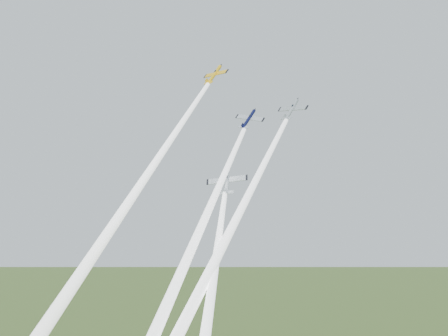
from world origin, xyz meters
TOP-DOWN VIEW (x-y plane):
  - plane_yellow at (-7.47, 0.98)m, footprint 9.03×7.17m
  - smoke_trail_yellow at (-12.28, -21.30)m, footprint 11.98×43.50m
  - plane_navy at (4.36, -2.98)m, footprint 8.01×5.23m
  - smoke_trail_navy at (4.91, -26.56)m, footprint 3.84×45.53m
  - plane_silver_right at (12.84, 0.58)m, footprint 8.50×6.37m
  - smoke_trail_silver_right at (9.11, -23.89)m, footprint 9.94×47.68m
  - plane_silver_low at (4.28, -11.36)m, footprint 10.68×8.76m
  - smoke_trail_silver_low at (12.46, -29.80)m, footprint 18.21×36.45m

SIDE VIEW (x-z plane):
  - smoke_trail_silver_low at x=12.46m, z-range 37.76..86.97m
  - smoke_trail_navy at x=4.91m, z-range 42.78..100.90m
  - smoke_trail_silver_right at x=9.11m, z-range 41.43..102.59m
  - smoke_trail_yellow at x=-12.28m, z-range 57.17..113.24m
  - plane_silver_low at x=4.28m, z-range 84.54..92.79m
  - plane_navy at x=4.36m, z-range 98.86..106.33m
  - plane_silver_right at x=12.84m, z-range 100.74..107.84m
  - plane_yellow at x=-7.47m, z-range 111.34..118.53m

